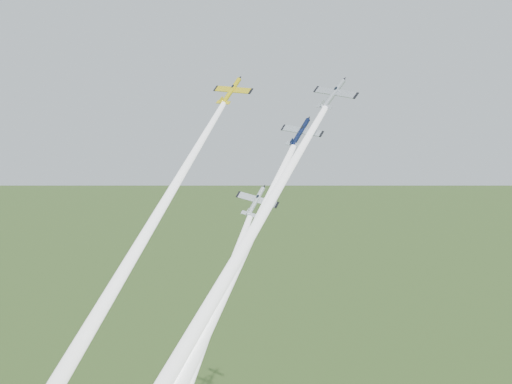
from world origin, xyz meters
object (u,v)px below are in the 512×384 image
(plane_yellow, at_px, (231,91))
(plane_silver_low, at_px, (256,201))
(plane_navy, at_px, (300,132))
(plane_silver_right, at_px, (333,94))

(plane_yellow, height_order, plane_silver_low, plane_yellow)
(plane_yellow, distance_m, plane_navy, 18.50)
(plane_navy, height_order, plane_silver_right, plane_silver_right)
(plane_navy, xyz_separation_m, plane_silver_low, (-3.41, -7.80, -11.15))
(plane_silver_right, xyz_separation_m, plane_silver_low, (-7.81, -11.02, -17.50))
(plane_navy, xyz_separation_m, plane_silver_right, (4.40, 3.22, 6.35))
(plane_yellow, height_order, plane_navy, plane_yellow)
(plane_navy, bearing_deg, plane_yellow, 167.79)
(plane_yellow, bearing_deg, plane_navy, -11.12)
(plane_silver_low, bearing_deg, plane_navy, 53.39)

